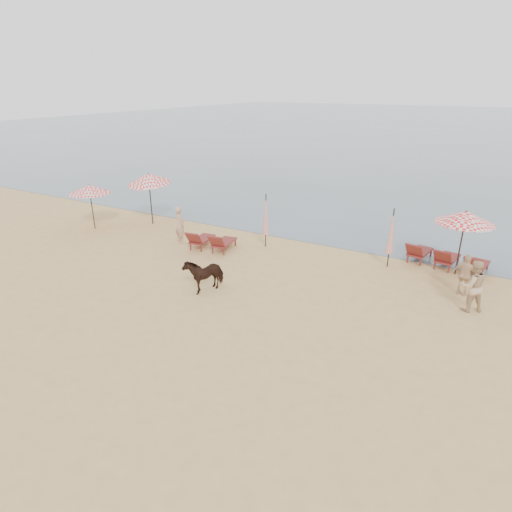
# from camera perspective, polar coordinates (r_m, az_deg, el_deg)

# --- Properties ---
(ground) EXTENTS (120.00, 120.00, 0.00)m
(ground) POSITION_cam_1_polar(r_m,az_deg,el_deg) (12.44, -11.54, -12.36)
(ground) COLOR tan
(ground) RESTS_ON ground
(sea) EXTENTS (160.00, 140.00, 0.06)m
(sea) POSITION_cam_1_polar(r_m,az_deg,el_deg) (88.14, 25.42, 15.55)
(sea) COLOR #51606B
(sea) RESTS_ON ground
(lounger_cluster_left) EXTENTS (1.96, 1.90, 0.63)m
(lounger_cluster_left) POSITION_cam_1_polar(r_m,az_deg,el_deg) (19.13, -6.06, 2.07)
(lounger_cluster_left) COLOR maroon
(lounger_cluster_left) RESTS_ON ground
(lounger_cluster_right) EXTENTS (3.15, 2.20, 0.63)m
(lounger_cluster_right) POSITION_cam_1_polar(r_m,az_deg,el_deg) (18.73, 24.00, -0.23)
(lounger_cluster_right) COLOR maroon
(lounger_cluster_right) RESTS_ON ground
(umbrella_open_left_a) EXTENTS (2.01, 2.01, 2.28)m
(umbrella_open_left_a) POSITION_cam_1_polar(r_m,az_deg,el_deg) (22.97, -21.34, 8.29)
(umbrella_open_left_a) COLOR black
(umbrella_open_left_a) RESTS_ON ground
(umbrella_open_left_b) EXTENTS (2.18, 2.22, 2.78)m
(umbrella_open_left_b) POSITION_cam_1_polar(r_m,az_deg,el_deg) (22.83, -14.12, 9.97)
(umbrella_open_left_b) COLOR black
(umbrella_open_left_b) RESTS_ON ground
(umbrella_open_right) EXTENTS (2.11, 2.11, 2.57)m
(umbrella_open_right) POSITION_cam_1_polar(r_m,az_deg,el_deg) (17.73, 26.18, 4.65)
(umbrella_open_right) COLOR black
(umbrella_open_right) RESTS_ON ground
(umbrella_closed_left) EXTENTS (0.30, 0.30, 2.46)m
(umbrella_closed_left) POSITION_cam_1_polar(r_m,az_deg,el_deg) (19.05, 1.31, 5.51)
(umbrella_closed_left) COLOR black
(umbrella_closed_left) RESTS_ON ground
(umbrella_closed_right) EXTENTS (0.30, 0.30, 2.45)m
(umbrella_closed_right) POSITION_cam_1_polar(r_m,az_deg,el_deg) (17.70, 17.62, 3.14)
(umbrella_closed_right) COLOR black
(umbrella_closed_right) RESTS_ON ground
(cow) EXTENTS (1.10, 1.59, 1.23)m
(cow) POSITION_cam_1_polar(r_m,az_deg,el_deg) (15.41, -6.92, -2.32)
(cow) COLOR black
(cow) RESTS_ON ground
(beachgoer_left) EXTENTS (0.76, 0.68, 1.75)m
(beachgoer_left) POSITION_cam_1_polar(r_m,az_deg,el_deg) (20.05, -10.10, 4.11)
(beachgoer_left) COLOR tan
(beachgoer_left) RESTS_ON ground
(beachgoer_right_a) EXTENTS (1.07, 1.00, 1.76)m
(beachgoer_right_a) POSITION_cam_1_polar(r_m,az_deg,el_deg) (15.46, 26.88, -3.56)
(beachgoer_right_a) COLOR tan
(beachgoer_right_a) RESTS_ON ground
(beachgoer_right_b) EXTENTS (0.95, 0.57, 1.51)m
(beachgoer_right_b) POSITION_cam_1_polar(r_m,az_deg,el_deg) (16.51, 26.14, -2.32)
(beachgoer_right_b) COLOR #D4AC84
(beachgoer_right_b) RESTS_ON ground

